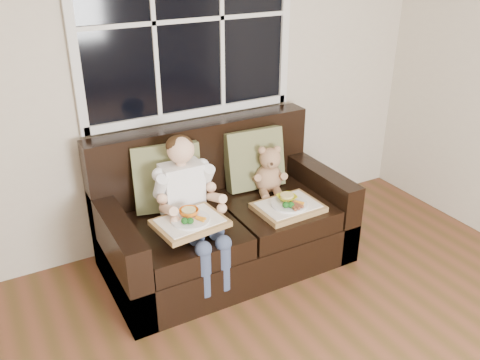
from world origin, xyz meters
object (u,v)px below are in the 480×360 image
loveseat (222,222)px  tray_left (190,221)px  child (188,196)px  teddy_bear (270,173)px  tray_right (288,206)px

loveseat → tray_left: (-0.37, -0.30, 0.27)m
child → tray_left: size_ratio=1.95×
teddy_bear → loveseat: bearing=-156.4°
child → tray_left: bearing=-112.0°
loveseat → tray_right: loveseat is taller
teddy_bear → tray_right: bearing=-76.4°
tray_right → teddy_bear: bearing=81.0°
tray_left → tray_right: size_ratio=1.01×
teddy_bear → tray_right: (-0.04, -0.31, -0.12)m
loveseat → child: 0.47m
tray_left → tray_right: 0.75m
child → teddy_bear: 0.72m
child → tray_right: (0.67, -0.17, -0.17)m
child → loveseat: bearing=21.9°
loveseat → child: size_ratio=1.91×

